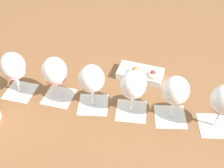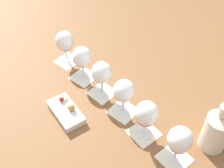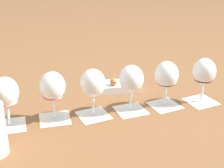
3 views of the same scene
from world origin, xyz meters
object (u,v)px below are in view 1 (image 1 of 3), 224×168
Objects in this scene: wine_glass_1 at (55,72)px; snack_dish at (141,74)px; wine_glass_2 at (92,81)px; wine_glass_3 at (133,87)px; wine_glass_0 at (13,67)px; wine_glass_4 at (175,92)px; wine_glass_5 at (224,102)px.

snack_dish is (0.02, 0.31, -0.09)m from wine_glass_1.
wine_glass_1 is 0.32m from snack_dish.
wine_glass_1 is 0.13m from wine_glass_2.
wine_glass_3 is at bearing -37.50° from snack_dish.
wine_glass_1 is at bearing -93.63° from snack_dish.
wine_glass_0 reaches higher than snack_dish.
wine_glass_0 and wine_glass_4 have the same top height.
wine_glass_5 is at bearing 18.98° from snack_dish.
wine_glass_1 is 0.52m from wine_glass_5.
wine_glass_1 is 1.00× the size of wine_glass_2.
wine_glass_1 is at bearing -128.60° from wine_glass_3.
wine_glass_1 is 0.26m from wine_glass_3.
snack_dish is (0.10, 0.42, -0.09)m from wine_glass_0.
wine_glass_5 is 0.89× the size of snack_dish.
wine_glass_3 is 0.20m from snack_dish.
snack_dish is at bearing 76.93° from wine_glass_0.
wine_glass_2 is at bearing -126.11° from wine_glass_3.
wine_glass_2 is 0.26m from wine_glass_4.
wine_glass_0 is at bearing -127.38° from wine_glass_2.
wine_glass_4 is 0.23m from snack_dish.
wine_glass_5 is (0.32, 0.41, -0.00)m from wine_glass_1.
wine_glass_5 is at bearing 53.16° from wine_glass_2.
wine_glass_0 is at bearing -124.00° from wine_glass_1.
wine_glass_3 is 1.00× the size of wine_glass_5.
wine_glass_0 is at bearing -103.07° from snack_dish.
wine_glass_0 is 1.00× the size of wine_glass_2.
wine_glass_4 is 1.00× the size of wine_glass_5.
wine_glass_3 is at bearing -127.20° from wine_glass_5.
wine_glass_3 and wine_glass_5 have the same top height.
wine_glass_5 is at bearing 52.11° from wine_glass_1.
wine_glass_2 and wine_glass_3 have the same top height.
snack_dish is (-0.14, 0.11, -0.09)m from wine_glass_3.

